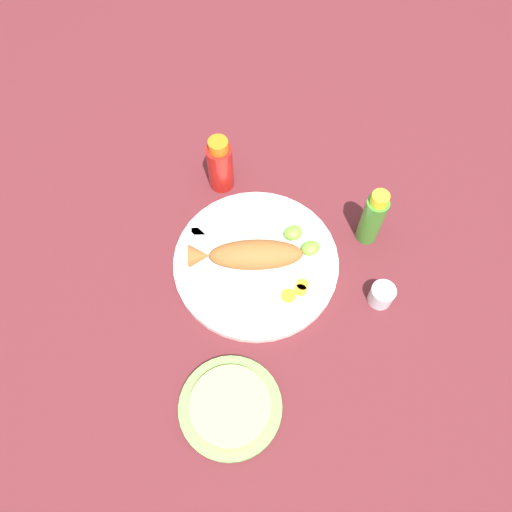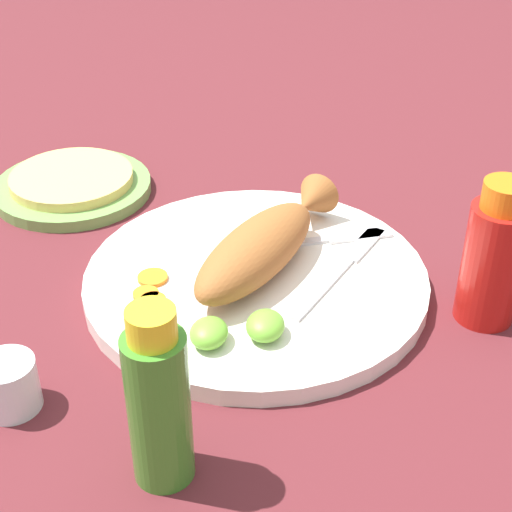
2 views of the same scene
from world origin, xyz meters
name	(u,v)px [view 2 (image 2 of 2)]	position (x,y,z in m)	size (l,w,h in m)	color
ground_plane	(256,287)	(0.00, 0.00, 0.00)	(4.00, 4.00, 0.00)	#561E23
main_plate	(256,280)	(0.00, 0.00, 0.01)	(0.34, 0.34, 0.02)	white
fried_fish	(263,244)	(-0.01, 0.01, 0.04)	(0.24, 0.14, 0.05)	#935628
fork_near	(320,240)	(-0.07, 0.06, 0.02)	(0.08, 0.18, 0.00)	silver
fork_far	(345,264)	(-0.03, 0.09, 0.02)	(0.18, 0.08, 0.00)	silver
carrot_slice_near	(146,294)	(0.06, -0.10, 0.02)	(0.03, 0.03, 0.00)	orange
carrot_slice_mid	(153,278)	(0.03, -0.10, 0.02)	(0.03, 0.03, 0.00)	orange
carrot_slice_far	(153,301)	(0.07, -0.09, 0.02)	(0.03, 0.03, 0.00)	orange
lime_wedge_main	(209,333)	(0.11, -0.02, 0.03)	(0.04, 0.03, 0.02)	#6BB233
lime_wedge_side	(265,326)	(0.10, 0.02, 0.03)	(0.04, 0.03, 0.02)	#6BB233
hot_sauce_bottle_red	(494,257)	(0.01, 0.22, 0.07)	(0.06, 0.06, 0.14)	#B21914
hot_sauce_bottle_green	(159,402)	(0.25, -0.03, 0.07)	(0.05, 0.05, 0.15)	#3D8428
salt_cup	(10,388)	(0.20, -0.17, 0.02)	(0.05, 0.05, 0.05)	silver
tortilla_plate	(73,188)	(-0.16, -0.25, 0.01)	(0.19, 0.19, 0.01)	#6B9E4C
tortilla_stack	(72,178)	(-0.16, -0.25, 0.02)	(0.15, 0.15, 0.01)	#E0C666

